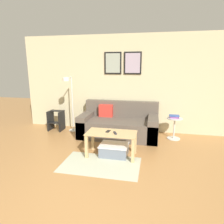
# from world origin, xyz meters

# --- Properties ---
(wall_back) EXTENTS (5.60, 0.09, 2.55)m
(wall_back) POSITION_xyz_m (-0.00, 3.58, 1.28)
(wall_back) COLOR #C6BC93
(wall_back) RESTS_ON ground_plane
(area_rug) EXTENTS (1.42, 0.85, 0.01)m
(area_rug) POSITION_xyz_m (-0.06, 1.46, 0.00)
(area_rug) COLOR #B2B79E
(area_rug) RESTS_ON ground_plane
(couch) EXTENTS (1.93, 0.99, 0.84)m
(couch) POSITION_xyz_m (-0.01, 3.07, 0.29)
(couch) COLOR brown
(couch) RESTS_ON ground_plane
(coffee_table) EXTENTS (0.97, 0.49, 0.49)m
(coffee_table) POSITION_xyz_m (0.06, 1.87, 0.38)
(coffee_table) COLOR tan
(coffee_table) RESTS_ON ground_plane
(storage_bin) EXTENTS (0.56, 0.43, 0.23)m
(storage_bin) POSITION_xyz_m (0.10, 1.90, 0.12)
(storage_bin) COLOR slate
(storage_bin) RESTS_ON ground_plane
(floor_lamp) EXTENTS (0.25, 0.53, 1.48)m
(floor_lamp) POSITION_xyz_m (-1.30, 3.04, 0.89)
(floor_lamp) COLOR silver
(floor_lamp) RESTS_ON ground_plane
(side_table) EXTENTS (0.37, 0.37, 0.53)m
(side_table) POSITION_xyz_m (1.35, 3.11, 0.32)
(side_table) COLOR silver
(side_table) RESTS_ON ground_plane
(book_stack) EXTENTS (0.23, 0.16, 0.07)m
(book_stack) POSITION_xyz_m (1.33, 3.12, 0.56)
(book_stack) COLOR #8C4C93
(book_stack) RESTS_ON side_table
(remote_control) EXTENTS (0.10, 0.15, 0.02)m
(remote_control) POSITION_xyz_m (0.14, 1.83, 0.50)
(remote_control) COLOR #232328
(remote_control) RESTS_ON coffee_table
(cell_phone) EXTENTS (0.08, 0.15, 0.01)m
(cell_phone) POSITION_xyz_m (-0.02, 1.91, 0.49)
(cell_phone) COLOR black
(cell_phone) RESTS_ON coffee_table
(step_stool) EXTENTS (0.37, 0.36, 0.54)m
(step_stool) POSITION_xyz_m (-1.79, 3.15, 0.29)
(step_stool) COLOR black
(step_stool) RESTS_ON ground_plane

